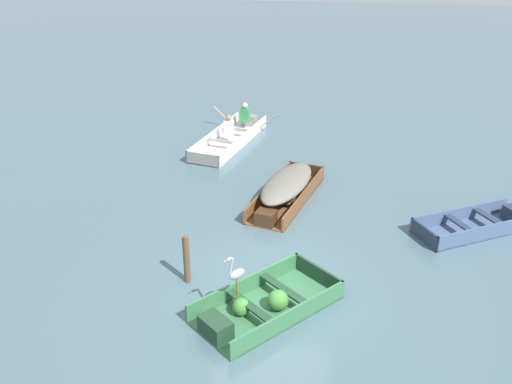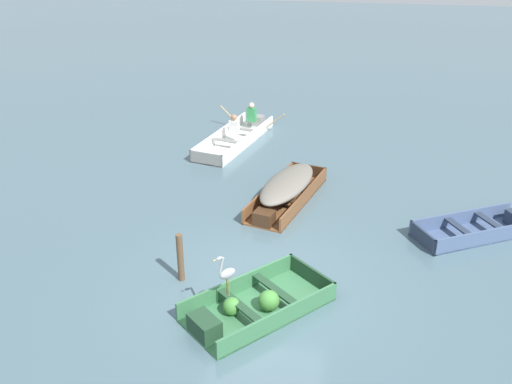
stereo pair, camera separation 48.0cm
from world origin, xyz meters
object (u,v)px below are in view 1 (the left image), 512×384
rowboat_white_with_crew (232,135)px  heron_on_dinghy (236,273)px  mooring_post (186,259)px  skiff_slate_blue_mid_moored (477,225)px  dinghy_green_foreground (262,306)px  skiff_wooden_brown_near_moored (286,187)px

rowboat_white_with_crew → heron_on_dinghy: 8.68m
mooring_post → skiff_slate_blue_mid_moored: bearing=25.9°
dinghy_green_foreground → skiff_slate_blue_mid_moored: (4.38, 3.64, -0.02)m
heron_on_dinghy → mooring_post: size_ratio=0.84×
skiff_wooden_brown_near_moored → heron_on_dinghy: (-0.42, -4.59, 0.51)m
skiff_slate_blue_mid_moored → heron_on_dinghy: (-4.80, -3.76, 0.76)m
skiff_slate_blue_mid_moored → mooring_post: mooring_post is taller
rowboat_white_with_crew → mooring_post: size_ratio=3.92×
skiff_wooden_brown_near_moored → heron_on_dinghy: bearing=-95.3°
rowboat_white_with_crew → mooring_post: 7.63m
skiff_wooden_brown_near_moored → mooring_post: (-1.55, -3.70, 0.12)m
heron_on_dinghy → dinghy_green_foreground: bearing=16.0°
rowboat_white_with_crew → heron_on_dinghy: size_ratio=4.68×
dinghy_green_foreground → skiff_wooden_brown_near_moored: (0.00, 4.47, 0.23)m
heron_on_dinghy → mooring_post: bearing=141.5°
dinghy_green_foreground → mooring_post: (-1.54, 0.77, 0.35)m
skiff_wooden_brown_near_moored → skiff_slate_blue_mid_moored: (4.38, -0.83, -0.25)m
dinghy_green_foreground → skiff_slate_blue_mid_moored: size_ratio=1.00×
dinghy_green_foreground → skiff_slate_blue_mid_moored: 5.69m
skiff_slate_blue_mid_moored → rowboat_white_with_crew: size_ratio=0.71×
heron_on_dinghy → skiff_slate_blue_mid_moored: bearing=38.1°
rowboat_white_with_crew → mooring_post: (0.52, -7.60, 0.32)m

